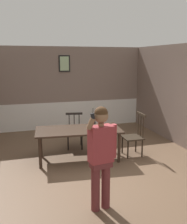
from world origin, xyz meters
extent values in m
plane|color=brown|center=(0.00, 0.00, 0.00)|extent=(8.05, 8.05, 0.00)
cube|color=gray|center=(0.00, 3.66, 1.85)|extent=(5.54, 0.12, 1.86)
cube|color=white|center=(0.00, 3.67, 0.46)|extent=(5.54, 0.14, 0.92)
cube|color=white|center=(0.00, 3.64, 0.92)|extent=(5.54, 0.05, 0.06)
cube|color=black|center=(0.00, 3.58, 2.23)|extent=(0.38, 0.03, 0.54)
cube|color=#B4D3A0|center=(0.00, 3.57, 2.23)|extent=(0.30, 0.01, 0.46)
cube|color=#38281E|center=(-0.21, 0.72, 0.73)|extent=(2.09, 1.13, 0.04)
cylinder|color=#38281E|center=(-1.15, 0.45, 0.36)|extent=(0.07, 0.07, 0.71)
cylinder|color=#38281E|center=(0.65, 0.27, 0.36)|extent=(0.07, 0.07, 0.71)
cylinder|color=#38281E|center=(-1.07, 1.17, 0.36)|extent=(0.07, 0.07, 0.71)
cylinder|color=#38281E|center=(0.72, 0.99, 0.36)|extent=(0.07, 0.07, 0.71)
cube|color=#2D2319|center=(1.13, 0.58, 0.46)|extent=(0.49, 0.49, 0.03)
cube|color=#2D2319|center=(1.34, 0.58, 1.04)|extent=(0.06, 0.47, 0.06)
cylinder|color=#2D2319|center=(1.34, 0.44, 0.78)|extent=(0.02, 0.02, 0.59)
cylinder|color=#2D2319|center=(1.34, 0.58, 0.78)|extent=(0.02, 0.02, 0.59)
cylinder|color=#2D2319|center=(1.35, 0.72, 0.78)|extent=(0.02, 0.02, 0.59)
cylinder|color=#2D2319|center=(0.94, 0.40, 0.22)|extent=(0.04, 0.04, 0.45)
cylinder|color=#2D2319|center=(0.95, 0.78, 0.22)|extent=(0.04, 0.04, 0.45)
cylinder|color=#2D2319|center=(1.31, 0.39, 0.22)|extent=(0.04, 0.04, 0.45)
cylinder|color=#2D2319|center=(1.32, 0.77, 0.22)|extent=(0.04, 0.04, 0.45)
cube|color=black|center=(-0.13, 1.53, 0.44)|extent=(0.53, 0.53, 0.03)
cube|color=black|center=(-0.10, 1.74, 0.91)|extent=(0.46, 0.12, 0.06)
cylinder|color=black|center=(0.04, 1.71, 0.70)|extent=(0.02, 0.02, 0.48)
cylinder|color=black|center=(-0.10, 1.74, 0.70)|extent=(0.02, 0.02, 0.48)
cylinder|color=black|center=(-0.23, 1.76, 0.70)|extent=(0.02, 0.02, 0.48)
cylinder|color=black|center=(0.02, 1.32, 0.21)|extent=(0.04, 0.04, 0.43)
cylinder|color=black|center=(-0.34, 1.38, 0.21)|extent=(0.04, 0.04, 0.43)
cylinder|color=black|center=(0.08, 1.68, 0.21)|extent=(0.04, 0.04, 0.43)
cylinder|color=black|center=(-0.28, 1.74, 0.21)|extent=(0.04, 0.04, 0.43)
cylinder|color=brown|center=(-0.26, -1.37, 0.41)|extent=(0.14, 0.14, 0.81)
cylinder|color=brown|center=(-0.45, -1.41, 0.41)|extent=(0.14, 0.14, 0.81)
cube|color=brown|center=(-0.36, -1.39, 0.78)|extent=(0.36, 0.24, 0.12)
cube|color=#993338|center=(-0.36, -1.39, 1.10)|extent=(0.40, 0.26, 0.58)
cylinder|color=#993338|center=(-0.13, -1.35, 1.11)|extent=(0.09, 0.09, 0.55)
cylinder|color=#936B4C|center=(-0.53, -1.43, 1.45)|extent=(0.16, 0.12, 0.19)
cylinder|color=#936B4C|center=(-0.36, -1.39, 1.41)|extent=(0.09, 0.09, 0.05)
sphere|color=#936B4C|center=(-0.36, -1.39, 1.55)|extent=(0.22, 0.22, 0.22)
sphere|color=#472D19|center=(-0.36, -1.39, 1.59)|extent=(0.21, 0.21, 0.21)
cube|color=black|center=(-0.50, -1.44, 1.53)|extent=(0.08, 0.05, 0.17)
cylinder|color=black|center=(-0.50, -1.44, 1.65)|extent=(0.01, 0.01, 0.08)
camera|label=1|loc=(-1.52, -4.89, 2.39)|focal=40.38mm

